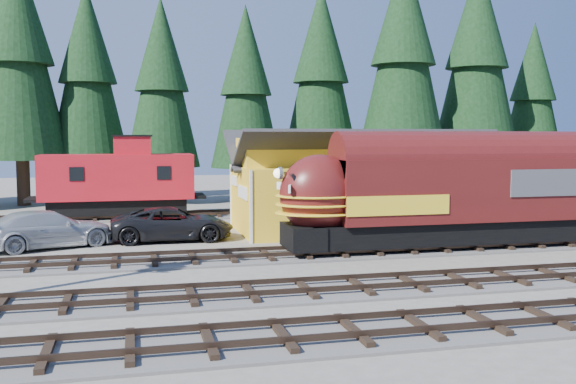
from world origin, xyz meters
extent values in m
plane|color=#6B665B|center=(0.00, 0.00, 0.00)|extent=(120.00, 120.00, 0.00)
cube|color=#4C4947|center=(-10.00, 18.00, 0.04)|extent=(32.00, 3.20, 0.08)
cube|color=#38281E|center=(-10.00, 17.28, 0.25)|extent=(32.00, 0.08, 0.16)
cube|color=#38281E|center=(-10.00, 18.72, 0.25)|extent=(32.00, 0.08, 0.16)
cube|color=gold|center=(0.00, 10.50, 1.70)|extent=(12.00, 6.00, 3.40)
cube|color=yellow|center=(0.00, 10.50, 4.12)|extent=(11.88, 3.30, 1.44)
cube|color=white|center=(-6.04, 9.50, 2.20)|extent=(0.06, 2.40, 0.60)
cone|color=black|center=(-18.82, 27.48, 10.78)|extent=(6.58, 6.58, 14.99)
cone|color=black|center=(-14.28, 28.45, 9.53)|extent=(5.81, 5.81, 13.24)
cone|color=black|center=(-9.05, 26.41, 8.85)|extent=(5.40, 5.40, 12.29)
cone|color=black|center=(-3.00, 25.69, 8.59)|extent=(5.24, 5.24, 11.93)
cone|color=black|center=(3.08, 26.83, 9.80)|extent=(5.98, 5.98, 13.62)
cone|color=black|center=(8.88, 24.49, 11.14)|extent=(6.80, 6.80, 15.48)
cone|color=black|center=(15.59, 25.41, 11.16)|extent=(6.81, 6.81, 15.51)
cone|color=black|center=(22.17, 27.45, 8.62)|extent=(5.26, 5.26, 11.98)
cube|color=black|center=(2.01, 4.00, 0.82)|extent=(12.66, 2.27, 0.98)
cube|color=#501312|center=(2.72, 4.00, 2.64)|extent=(11.55, 2.67, 2.67)
ellipsoid|color=#501312|center=(-3.77, 4.00, 2.55)|extent=(3.38, 2.61, 3.29)
cube|color=#38383A|center=(6.01, 4.00, 2.95)|extent=(3.55, 2.73, 1.15)
sphere|color=white|center=(-5.52, 4.00, 3.44)|extent=(0.39, 0.39, 0.39)
cube|color=black|center=(-12.11, 18.00, 0.77)|extent=(7.94, 2.05, 0.88)
cube|color=red|center=(-12.11, 18.00, 2.54)|extent=(8.82, 2.56, 2.65)
cube|color=red|center=(-11.23, 18.00, 4.39)|extent=(2.12, 1.94, 1.06)
imported|color=black|center=(-9.45, 9.30, 0.79)|extent=(5.74, 2.70, 1.59)
imported|color=#ABAEB2|center=(-14.95, 8.56, 0.83)|extent=(6.20, 4.34, 1.67)
camera|label=1|loc=(-11.27, -21.26, 4.94)|focal=40.00mm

